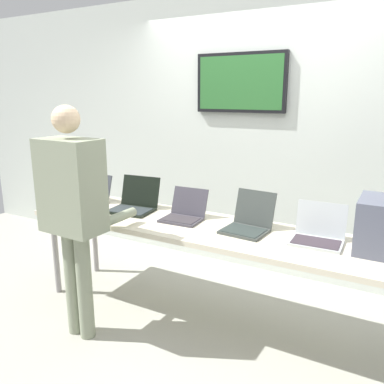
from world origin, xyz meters
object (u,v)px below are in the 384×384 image
object	(u,v)px
workbench	(206,233)
laptop_station_3	(248,222)
laptop_station_2	(184,213)
coffee_mug	(96,213)
person	(73,203)
laptop_station_4	(318,234)
laptop_station_0	(90,197)
laptop_station_1	(134,203)

from	to	relation	value
workbench	laptop_station_3	world-z (taller)	laptop_station_3
laptop_station_2	coffee_mug	world-z (taller)	laptop_station_2
workbench	coffee_mug	world-z (taller)	coffee_mug
workbench	laptop_station_2	world-z (taller)	laptop_station_2
laptop_station_3	person	distance (m)	1.26
workbench	laptop_station_4	bearing A→B (deg)	5.59
workbench	person	xyz separation A→B (m)	(-0.73, -0.62, 0.29)
workbench	laptop_station_4	size ratio (longest dim) A/B	8.69
laptop_station_2	coffee_mug	bearing A→B (deg)	-153.58
laptop_station_0	person	world-z (taller)	person
laptop_station_1	laptop_station_2	world-z (taller)	laptop_station_1
laptop_station_0	person	distance (m)	0.87
laptop_station_1	laptop_station_3	bearing A→B (deg)	-0.70
laptop_station_1	laptop_station_4	size ratio (longest dim) A/B	1.16
laptop_station_1	laptop_station_2	size ratio (longest dim) A/B	1.22
laptop_station_0	laptop_station_1	distance (m)	0.49
laptop_station_0	laptop_station_1	world-z (taller)	laptop_station_1
laptop_station_4	coffee_mug	distance (m)	1.71
laptop_station_3	person	bearing A→B (deg)	-146.22
workbench	laptop_station_1	size ratio (longest dim) A/B	7.51
laptop_station_3	coffee_mug	size ratio (longest dim) A/B	4.18
laptop_station_0	laptop_station_4	size ratio (longest dim) A/B	0.99
laptop_station_0	laptop_station_2	distance (m)	0.99
laptop_station_0	laptop_station_3	bearing A→B (deg)	0.29
laptop_station_4	person	distance (m)	1.69
laptop_station_0	laptop_station_1	size ratio (longest dim) A/B	0.85
workbench	laptop_station_0	world-z (taller)	laptop_station_0
laptop_station_3	coffee_mug	bearing A→B (deg)	-164.80
laptop_station_2	laptop_station_4	xyz separation A→B (m)	(1.04, 0.01, 0.00)
laptop_station_1	laptop_station_4	distance (m)	1.54
workbench	laptop_station_0	bearing A→B (deg)	177.06
laptop_station_1	laptop_station_3	size ratio (longest dim) A/B	1.07
laptop_station_0	coffee_mug	world-z (taller)	laptop_station_0
laptop_station_4	coffee_mug	size ratio (longest dim) A/B	3.85
laptop_station_3	laptop_station_4	distance (m)	0.50
laptop_station_1	coffee_mug	world-z (taller)	laptop_station_1
workbench	laptop_station_3	xyz separation A→B (m)	(0.31, 0.07, 0.11)
laptop_station_2	person	distance (m)	0.87
workbench	laptop_station_3	distance (m)	0.34
laptop_station_1	laptop_station_2	bearing A→B (deg)	-1.78
laptop_station_4	laptop_station_2	bearing A→B (deg)	-179.39
laptop_station_1	person	distance (m)	0.73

